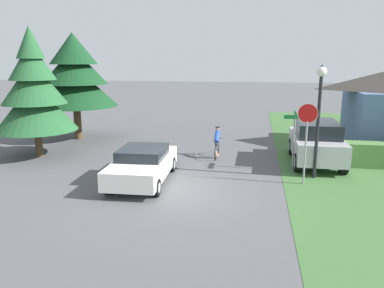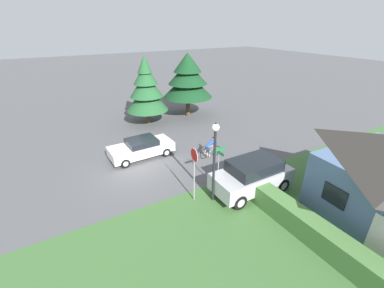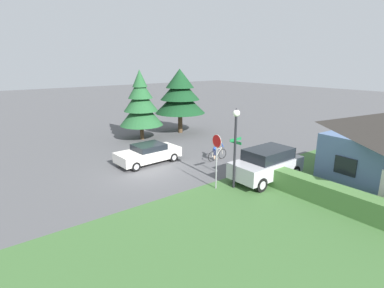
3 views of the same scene
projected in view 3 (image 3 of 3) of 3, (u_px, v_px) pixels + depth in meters
The scene contains 11 objects.
ground_plane at pixel (148, 172), 18.86m from camera, with size 140.00×140.00×0.00m, color #515154.
grass_verge_right at pixel (377, 231), 12.26m from camera, with size 16.00×36.00×0.01m, color #3D6633.
hedge_row at pixel (357, 205), 13.37m from camera, with size 10.34×0.90×1.06m, color #4C7A3D.
sedan_left_lane at pixel (148, 153), 20.38m from camera, with size 2.07×4.44×1.33m.
cyclist at pixel (217, 150), 21.01m from camera, with size 0.44×1.71×1.49m.
parked_suv_right at pixel (267, 164), 17.35m from camera, with size 2.10×4.48×1.90m.
stop_sign at pixel (217, 151), 15.83m from camera, with size 0.73×0.07×3.05m.
street_lamp at pixel (236, 134), 15.70m from camera, with size 0.38×0.38×4.42m.
street_name_sign at pixel (235, 151), 17.13m from camera, with size 0.90×0.90×2.53m.
conifer_tall_near at pixel (141, 104), 26.03m from camera, with size 3.78×3.78×6.10m.
conifer_tall_far at pixel (180, 94), 28.48m from camera, with size 4.79×4.79×6.11m.
Camera 3 is at (15.70, -8.68, 6.69)m, focal length 28.00 mm.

